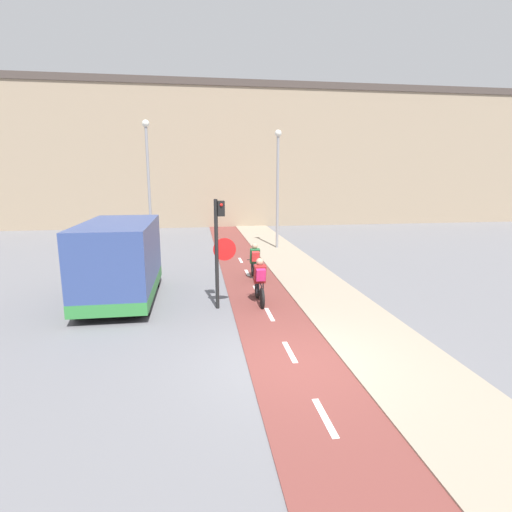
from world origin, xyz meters
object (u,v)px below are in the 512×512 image
(traffic_light_pole, at_px, (219,242))
(street_lamp_sidewalk, at_px, (278,177))
(cyclist_far, at_px, (255,262))
(street_lamp_far, at_px, (148,173))
(van, at_px, (120,263))
(cyclist_near, at_px, (260,282))

(traffic_light_pole, bearing_deg, street_lamp_sidewalk, 69.01)
(traffic_light_pole, height_order, street_lamp_sidewalk, street_lamp_sidewalk)
(street_lamp_sidewalk, bearing_deg, cyclist_far, -108.67)
(street_lamp_far, bearing_deg, street_lamp_sidewalk, 1.13)
(street_lamp_far, distance_m, van, 8.70)
(van, bearing_deg, street_lamp_sidewalk, 51.19)
(van, bearing_deg, cyclist_near, -12.91)
(traffic_light_pole, relative_size, street_lamp_sidewalk, 0.52)
(street_lamp_far, height_order, cyclist_near, street_lamp_far)
(street_lamp_sidewalk, bearing_deg, traffic_light_pole, -110.99)
(street_lamp_far, bearing_deg, van, -90.60)
(street_lamp_far, height_order, van, street_lamp_far)
(street_lamp_sidewalk, distance_m, cyclist_near, 10.16)
(traffic_light_pole, relative_size, van, 0.71)
(cyclist_near, distance_m, van, 4.43)
(street_lamp_far, relative_size, cyclist_far, 4.15)
(traffic_light_pole, bearing_deg, street_lamp_far, 107.34)
(cyclist_far, xyz_separation_m, van, (-4.56, -1.95, 0.54))
(cyclist_far, height_order, van, van)
(traffic_light_pole, height_order, street_lamp_far, street_lamp_far)
(street_lamp_far, relative_size, cyclist_near, 4.06)
(street_lamp_sidewalk, xyz_separation_m, van, (-6.73, -8.36, -2.62))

